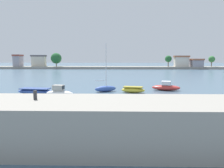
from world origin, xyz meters
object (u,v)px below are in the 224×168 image
Objects in this scene: moored_boat_2 at (106,88)px; moored_boat_3 at (133,90)px; mooring_buoy_0 at (220,106)px; moored_boat_1 at (59,93)px; moored_boat_0 at (35,91)px; mooring_bollard at (35,95)px; moored_boat_4 at (166,87)px.

moored_boat_3 is (4.21, -0.90, -0.09)m from moored_boat_2.
mooring_buoy_0 is at bearing -37.10° from moored_boat_3.
mooring_buoy_0 is (18.73, -6.14, -0.37)m from moored_boat_1.
moored_boat_1 is 0.55× the size of moored_boat_2.
moored_boat_0 is at bearing 160.27° from mooring_buoy_0.
moored_boat_1 is 7.55m from moored_boat_2.
mooring_bollard is 0.12× the size of moored_boat_4.
moored_boat_3 is at bearing 69.83° from mooring_bollard.
mooring_bollard reaches higher than moored_boat_0.
moored_boat_1 reaches higher than moored_boat_3.
moored_boat_3 is 12.99m from mooring_buoy_0.
moored_boat_1 is at bearing -18.64° from moored_boat_0.
moored_boat_3 is 6.05m from moored_boat_4.
moored_boat_2 is (10.10, 2.52, 0.12)m from moored_boat_0.
mooring_bollard is at bearing -98.24° from moored_boat_3.
moored_boat_4 is at bearing 60.35° from mooring_bollard.
moored_boat_0 is at bearing -161.62° from moored_boat_3.
moored_boat_3 is at bearing 30.35° from moored_boat_1.
moored_boat_4 is (19.80, 4.17, 0.13)m from moored_boat_0.
mooring_buoy_0 is (12.72, -10.70, -0.34)m from moored_boat_2.
moored_boat_0 is 1.48× the size of moored_boat_3.
moored_boat_1 is 0.85× the size of moored_boat_4.
moored_boat_0 is at bearing 164.08° from moored_boat_1.
moored_boat_1 is 16.89m from moored_boat_4.
mooring_bollard is 0.14× the size of moored_boat_1.
mooring_buoy_0 is at bearing -7.51° from moored_boat_1.
moored_boat_2 reaches higher than mooring_buoy_0.
moored_boat_2 is at bearing 81.48° from mooring_bollard.
moored_boat_3 is (10.22, 3.66, -0.12)m from moored_boat_1.
moored_boat_4 is at bearing -14.19° from moored_boat_2.
mooring_bollard is 16.76m from moored_boat_1.
moored_boat_1 is at bearing -166.60° from moored_boat_2.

